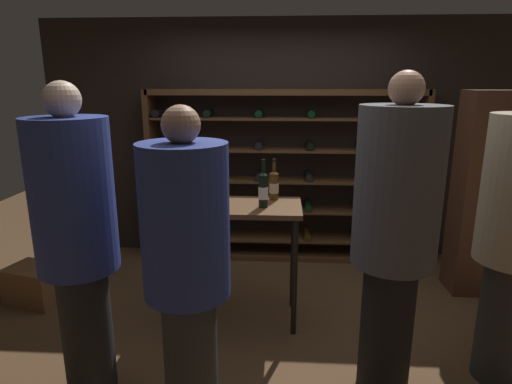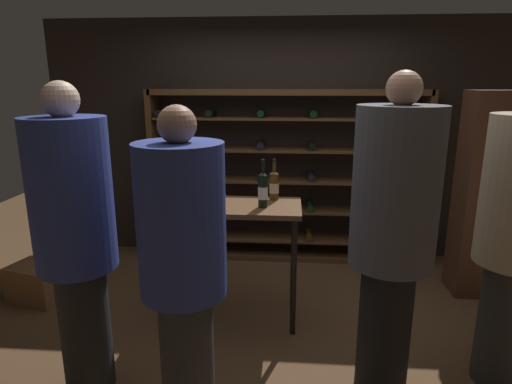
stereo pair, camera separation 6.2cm
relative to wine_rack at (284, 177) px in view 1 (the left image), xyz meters
name	(u,v)px [view 1 (the left image)]	position (x,y,z in m)	size (l,w,h in m)	color
ground_plane	(273,326)	(-0.08, -1.45, -0.93)	(9.33, 9.33, 0.00)	brown
back_wall	(278,141)	(-0.08, 0.21, 0.37)	(5.16, 0.10, 2.61)	black
wine_rack	(284,177)	(0.00, 0.00, 0.00)	(2.96, 0.32, 1.87)	brown
tasting_table	(236,222)	(-0.39, -1.33, -0.08)	(1.05, 0.53, 1.00)	brown
person_host_in_suit	(76,232)	(-1.25, -2.24, 0.14)	(0.48, 0.48, 1.95)	#252525
person_bystander_red_print	(395,226)	(0.65, -2.12, 0.18)	(0.50, 0.50, 2.01)	black
person_bystander_dark_jacket	(187,256)	(-0.55, -2.41, 0.07)	(0.49, 0.49, 1.83)	#323232
wine_crate	(36,284)	(-2.24, -1.17, -0.77)	(0.48, 0.34, 0.33)	brown
display_cabinet	(481,195)	(1.80, -0.68, 0.01)	(0.44, 0.36, 1.88)	#4C2D1E
wine_bottle_gold_foil	(263,189)	(-0.17, -1.39, 0.21)	(0.08, 0.08, 0.38)	black
wine_bottle_amber_reserve	(274,185)	(-0.09, -1.16, 0.19)	(0.08, 0.08, 0.34)	#4C3314
wine_glass_stemmed_right	(204,188)	(-0.67, -1.19, 0.16)	(0.09, 0.09, 0.13)	silver
wine_glass_stemmed_left	(221,192)	(-0.51, -1.29, 0.16)	(0.07, 0.07, 0.13)	silver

